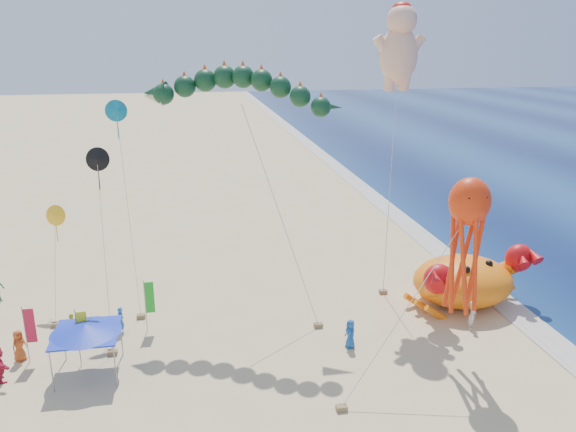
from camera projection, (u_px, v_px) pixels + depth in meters
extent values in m
plane|color=#D1B784|center=(328.00, 331.00, 32.42)|extent=(320.00, 320.00, 0.00)
plane|color=silver|center=(518.00, 314.00, 34.46)|extent=(320.00, 320.00, 0.00)
ellipsoid|color=orange|center=(463.00, 281.00, 35.52)|extent=(7.72, 7.02, 3.05)
sphere|color=#BB0B0E|center=(422.00, 273.00, 33.34)|extent=(1.81, 1.81, 1.81)
sphere|color=black|center=(458.00, 269.00, 33.95)|extent=(0.47, 0.47, 0.47)
sphere|color=#BB0B0E|center=(526.00, 265.00, 34.50)|extent=(1.81, 1.81, 1.81)
sphere|color=black|center=(488.00, 266.00, 34.28)|extent=(0.47, 0.47, 0.47)
cone|color=#0D311A|center=(149.00, 95.00, 31.06)|extent=(1.53, 1.13, 1.25)
cylinder|color=#B2B2B2|center=(280.00, 216.00, 32.49)|extent=(3.87, 3.92, 12.44)
cube|color=olive|center=(318.00, 325.00, 32.87)|extent=(0.50, 0.35, 0.25)
ellipsoid|color=#F5B896|center=(399.00, 55.00, 34.50)|extent=(2.38, 1.96, 3.50)
sphere|color=#F5B896|center=(402.00, 20.00, 33.68)|extent=(1.83, 1.83, 1.83)
ellipsoid|color=red|center=(402.00, 9.00, 33.59)|extent=(1.19, 1.19, 0.83)
cylinder|color=#B2B2B2|center=(390.00, 188.00, 36.08)|extent=(0.86, 1.77, 13.66)
cube|color=olive|center=(383.00, 292.00, 37.26)|extent=(0.50, 0.35, 0.25)
ellipsoid|color=red|center=(470.00, 201.00, 27.09)|extent=(2.06, 1.85, 2.37)
cylinder|color=#B2B2B2|center=(407.00, 308.00, 26.38)|extent=(7.07, 3.21, 7.85)
cube|color=olive|center=(342.00, 408.00, 25.47)|extent=(0.50, 0.35, 0.25)
cylinder|color=gray|center=(52.00, 372.00, 26.51)|extent=(0.06, 0.06, 2.20)
cylinder|color=gray|center=(115.00, 366.00, 27.01)|extent=(0.06, 0.06, 2.20)
cylinder|color=gray|center=(64.00, 341.00, 29.23)|extent=(0.06, 0.06, 2.20)
cylinder|color=gray|center=(121.00, 336.00, 29.73)|extent=(0.06, 0.06, 2.20)
cube|color=#152DBA|center=(86.00, 333.00, 27.78)|extent=(3.14, 3.14, 0.08)
cone|color=#152DBA|center=(86.00, 328.00, 27.71)|extent=(3.45, 3.45, 0.45)
cylinder|color=gray|center=(78.00, 338.00, 28.55)|extent=(0.05, 0.05, 3.20)
cube|color=yellow|center=(83.00, 329.00, 28.45)|extent=(0.50, 0.04, 1.90)
cylinder|color=gray|center=(26.00, 335.00, 28.86)|extent=(0.05, 0.05, 3.20)
cube|color=red|center=(30.00, 326.00, 28.76)|extent=(0.50, 0.04, 1.90)
cylinder|color=gray|center=(145.00, 306.00, 32.02)|extent=(0.05, 0.05, 3.20)
cube|color=green|center=(150.00, 297.00, 31.91)|extent=(0.50, 0.04, 1.90)
imported|color=#B64E1D|center=(19.00, 345.00, 29.27)|extent=(0.94, 1.00, 1.72)
imported|color=blue|center=(120.00, 320.00, 32.07)|extent=(0.65, 0.68, 1.56)
imported|color=#C6D826|center=(73.00, 327.00, 31.33)|extent=(1.00, 0.80, 1.58)
imported|color=#1A509C|center=(350.00, 334.00, 30.53)|extent=(0.67, 0.89, 1.64)
imported|color=silver|center=(472.00, 315.00, 32.52)|extent=(0.70, 0.75, 1.71)
cone|color=black|center=(97.00, 159.00, 30.28)|extent=(1.30, 0.51, 1.32)
cylinder|color=#B2B2B2|center=(107.00, 254.00, 30.40)|extent=(0.55, 3.04, 9.71)
cube|color=olive|center=(117.00, 347.00, 30.49)|extent=(0.50, 0.35, 0.25)
cone|color=yellow|center=(55.00, 216.00, 34.54)|extent=(1.30, 0.51, 1.32)
cylinder|color=#B2B2B2|center=(60.00, 268.00, 34.03)|extent=(0.55, 3.04, 5.54)
cube|color=olive|center=(65.00, 320.00, 33.50)|extent=(0.50, 0.35, 0.25)
cone|color=#0D7592|center=(116.00, 111.00, 33.26)|extent=(1.30, 0.51, 1.32)
cylinder|color=#B2B2B2|center=(127.00, 215.00, 33.70)|extent=(0.55, 3.04, 11.86)
cube|color=olive|center=(137.00, 315.00, 34.11)|extent=(0.50, 0.35, 0.25)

